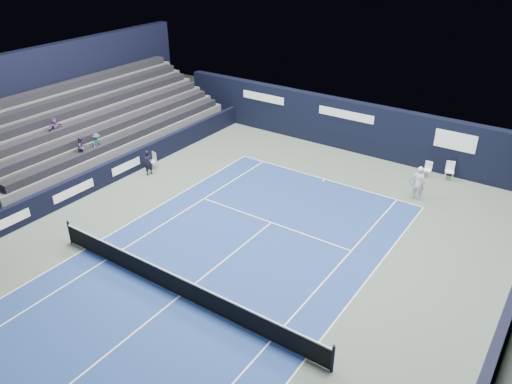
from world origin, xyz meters
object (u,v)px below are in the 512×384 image
folding_chair_back_a (428,166)px  tennis_player (418,183)px  folding_chair_back_b (450,169)px  line_judge_chair (153,159)px  tennis_net (179,285)px

folding_chair_back_a → tennis_player: 2.92m
folding_chair_back_b → line_judge_chair: folding_chair_back_b is taller
folding_chair_back_a → folding_chair_back_b: (1.09, 0.31, 0.00)m
tennis_player → tennis_net: bearing=-111.0°
folding_chair_back_b → line_judge_chair: size_ratio=1.06×
folding_chair_back_a → folding_chair_back_b: size_ratio=0.85×
tennis_net → line_judge_chair: bearing=139.5°
folding_chair_back_b → line_judge_chair: bearing=-166.1°
folding_chair_back_a → line_judge_chair: (-13.36, -7.92, -0.03)m
line_judge_chair → tennis_net: tennis_net is taller
tennis_player → folding_chair_back_a: bearing=96.8°
folding_chair_back_b → tennis_player: tennis_player is taller
line_judge_chair → folding_chair_back_b: bearing=45.5°
folding_chair_back_b → tennis_player: bearing=-118.8°
tennis_net → tennis_player: size_ratio=7.15×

